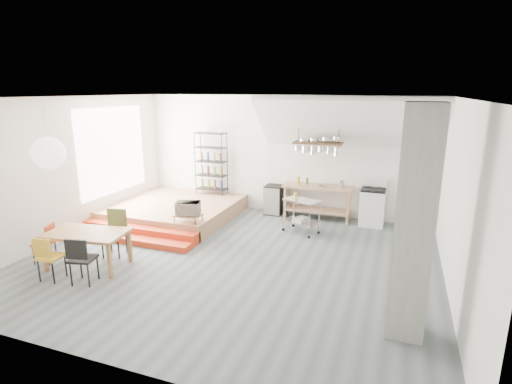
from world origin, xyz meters
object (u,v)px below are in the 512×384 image
at_px(stove, 372,207).
at_px(dining_table, 87,236).
at_px(mini_fridge, 274,200).
at_px(rolling_cart, 301,211).

height_order(stove, dining_table, stove).
bearing_deg(mini_fridge, stove, -0.96).
distance_m(stove, rolling_cart, 1.94).
bearing_deg(stove, rolling_cart, -143.05).
distance_m(dining_table, rolling_cart, 4.72).
bearing_deg(mini_fridge, dining_table, -117.50).
relative_size(dining_table, mini_fridge, 1.99).
distance_m(rolling_cart, mini_fridge, 1.61).
xyz_separation_m(stove, dining_table, (-4.95, -4.44, 0.15)).
xyz_separation_m(stove, rolling_cart, (-1.55, -1.16, 0.05)).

